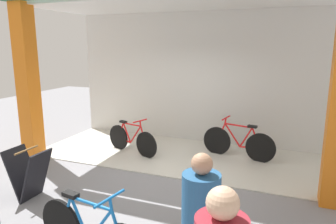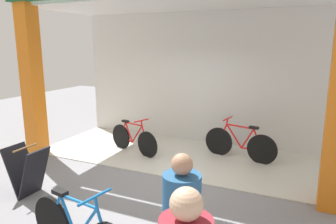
% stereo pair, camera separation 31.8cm
% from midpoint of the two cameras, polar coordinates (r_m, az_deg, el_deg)
% --- Properties ---
extents(ground_plane, '(20.93, 20.93, 0.00)m').
position_cam_midpoint_polar(ground_plane, '(6.26, -3.66, -11.51)').
color(ground_plane, gray).
rests_on(ground_plane, ground).
extents(shop_facade, '(6.67, 2.86, 4.25)m').
position_cam_midpoint_polar(shop_facade, '(7.01, 0.91, 10.32)').
color(shop_facade, beige).
rests_on(shop_facade, ground).
extents(bicycle_inside_0, '(1.64, 0.45, 0.91)m').
position_cam_midpoint_polar(bicycle_inside_0, '(7.18, 11.41, -5.50)').
color(bicycle_inside_0, black).
rests_on(bicycle_inside_0, ground).
extents(bicycle_inside_1, '(1.48, 0.56, 0.85)m').
position_cam_midpoint_polar(bicycle_inside_1, '(7.42, -7.85, -5.00)').
color(bicycle_inside_1, black).
rests_on(bicycle_inside_1, ground).
extents(sandwich_board_sign, '(0.64, 0.48, 0.86)m').
position_cam_midpoint_polar(sandwich_board_sign, '(5.79, -25.44, -10.16)').
color(sandwich_board_sign, black).
rests_on(sandwich_board_sign, ground).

